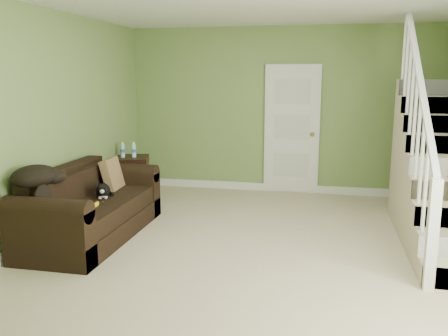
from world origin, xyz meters
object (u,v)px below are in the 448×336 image
at_px(sofa, 90,211).
at_px(cat, 102,191).
at_px(banana, 96,204).
at_px(side_table, 131,177).

distance_m(sofa, cat, 0.27).
xyz_separation_m(cat, banana, (0.12, -0.38, -0.06)).
relative_size(side_table, cat, 2.01).
bearing_deg(banana, cat, 93.96).
bearing_deg(sofa, cat, 50.45).
bearing_deg(sofa, side_table, 97.90).
relative_size(sofa, cat, 4.76).
relative_size(sofa, side_table, 2.37).
relative_size(side_table, banana, 4.86).
bearing_deg(banana, sofa, 117.48).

